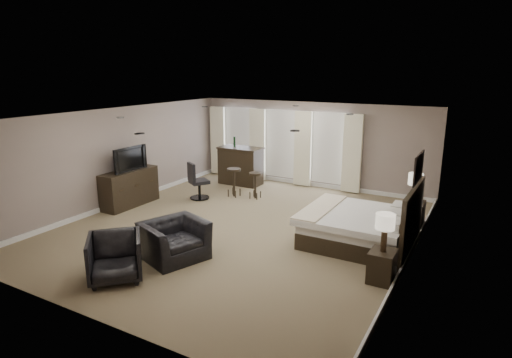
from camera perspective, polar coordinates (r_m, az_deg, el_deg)
The scene contains 16 objects.
room at distance 9.59m, azimuth -2.21°, elevation 0.78°, with size 7.60×8.60×2.64m.
window_bay at distance 13.61m, azimuth 3.24°, elevation 4.45°, with size 5.25×0.20×2.30m.
bed at distance 9.17m, azimuth 13.29°, elevation -4.29°, with size 2.14×2.04×1.36m, color silver.
nightstand_near at distance 7.81m, azimuth 16.43°, elevation -11.08°, with size 0.42×0.51×0.56m, color black.
nightstand_far at distance 10.46m, azimuth 20.12°, elevation -4.54°, with size 0.48×0.59×0.64m, color black.
lamp_near at distance 7.58m, azimuth 16.76°, elevation -6.89°, with size 0.32×0.32×0.67m, color beige.
lamp_far at distance 10.28m, azimuth 20.43°, elevation -1.10°, with size 0.32×0.32×0.67m, color beige.
wall_art at distance 8.67m, azimuth 20.81°, elevation 1.40°, with size 0.04×0.96×0.56m, color slate.
dresser at distance 11.91m, azimuth -16.49°, elevation -1.14°, with size 0.54×1.66×0.97m, color black.
tv at distance 11.78m, azimuth -16.68°, elevation 1.46°, with size 1.11×0.64×0.15m, color black.
armchair_near at distance 8.41m, azimuth -10.86°, elevation -7.22°, with size 1.14×0.74×1.00m, color black.
armchair_far at distance 7.88m, azimuth -18.31°, elevation -9.63°, with size 0.87×0.82×0.90m, color black.
bar_counter at distance 13.54m, azimuth -2.06°, elevation 1.80°, with size 1.37×0.71×1.19m, color black.
bar_stool_left at distance 12.25m, azimuth -2.94°, elevation -0.46°, with size 0.39×0.39×0.83m, color black.
bar_stool_right at distance 12.06m, azimuth -0.09°, elevation -0.88°, with size 0.35×0.35×0.75m, color black.
desk_chair at distance 12.08m, azimuth -7.58°, elevation -0.22°, with size 0.54×0.54×1.06m, color black.
Camera 1 is at (4.88, -7.94, 3.58)m, focal length 30.00 mm.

